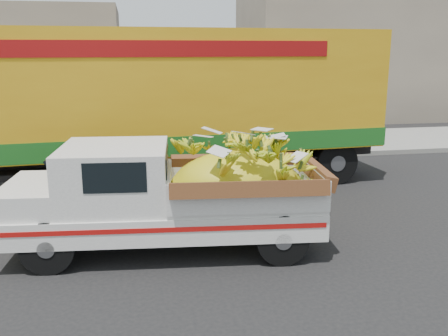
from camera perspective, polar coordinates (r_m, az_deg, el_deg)
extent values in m
plane|color=black|center=(8.50, -19.56, -10.58)|extent=(100.00, 100.00, 0.00)
cube|color=gray|center=(15.10, -15.65, 0.46)|extent=(60.00, 0.25, 0.15)
cube|color=gray|center=(17.14, -15.07, 2.01)|extent=(60.00, 4.00, 0.14)
cube|color=gray|center=(26.80, 17.90, 12.15)|extent=(14.00, 6.00, 6.00)
cylinder|color=black|center=(8.13, -19.51, -8.51)|extent=(0.85, 0.32, 0.83)
cylinder|color=black|center=(9.60, -17.21, -4.95)|extent=(0.85, 0.32, 0.83)
cylinder|color=black|center=(8.03, 6.68, -8.08)|extent=(0.85, 0.32, 0.83)
cylinder|color=black|center=(9.51, 4.73, -4.54)|extent=(0.85, 0.32, 0.83)
cube|color=white|center=(8.56, -6.78, -5.31)|extent=(5.32, 2.35, 0.43)
cube|color=#A50F0C|center=(7.65, -6.98, -7.07)|extent=(5.04, 0.49, 0.08)
cube|color=silver|center=(9.05, -23.13, -6.08)|extent=(0.28, 1.83, 0.15)
cube|color=white|center=(8.77, -20.82, -2.85)|extent=(1.10, 1.84, 0.40)
cube|color=white|center=(8.43, -12.34, -0.82)|extent=(1.86, 1.95, 0.99)
cube|color=black|center=(7.50, -12.41, -1.12)|extent=(0.93, 0.10, 0.46)
cube|color=white|center=(8.47, 2.07, -1.93)|extent=(2.69, 2.10, 0.56)
ellipsoid|color=yellow|center=(8.49, 1.33, -2.69)|extent=(2.42, 1.70, 1.41)
cylinder|color=black|center=(12.92, 12.58, 0.64)|extent=(1.12, 0.40, 1.10)
cylinder|color=black|center=(14.68, 9.03, 2.33)|extent=(1.12, 0.40, 1.10)
cylinder|color=black|center=(12.42, 7.65, 0.33)|extent=(1.12, 0.40, 1.10)
cylinder|color=black|center=(14.24, 4.60, 2.12)|extent=(1.12, 0.40, 1.10)
cube|color=black|center=(12.49, -9.15, 1.44)|extent=(12.04, 1.89, 0.36)
cube|color=gold|center=(12.26, -9.44, 8.77)|extent=(11.91, 3.37, 2.84)
cube|color=#1A5E1B|center=(12.40, -9.23, 3.38)|extent=(11.98, 3.40, 0.45)
cube|color=maroon|center=(10.96, -8.98, 13.32)|extent=(8.38, 0.65, 0.35)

